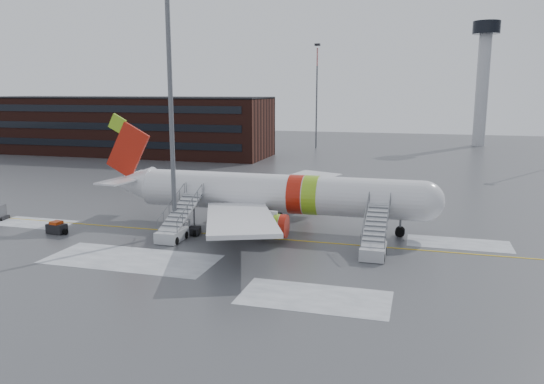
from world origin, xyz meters
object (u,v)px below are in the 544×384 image
(airstair_aft, at_px, (175,228))
(pushback_tug, at_px, (185,228))
(baggage_tractor, at_px, (57,228))
(airstair_fwd, at_px, (374,243))
(airliner, at_px, (268,194))
(light_mast_near, at_px, (170,79))

(airstair_aft, bearing_deg, pushback_tug, 80.62)
(baggage_tractor, bearing_deg, pushback_tug, 14.16)
(airstair_fwd, relative_size, airstair_aft, 1.00)
(airliner, distance_m, airstair_aft, 9.92)
(airliner, bearing_deg, airstair_aft, -137.30)
(pushback_tug, relative_size, light_mast_near, 0.09)
(airstair_fwd, bearing_deg, baggage_tractor, -177.25)
(airstair_aft, height_order, pushback_tug, airstair_aft)
(airstair_fwd, xyz_separation_m, pushback_tug, (-17.92, 1.61, -0.44))
(airstair_fwd, xyz_separation_m, airstair_aft, (-18.18, 0.00, 0.00))
(airliner, relative_size, pushback_tug, 13.15)
(airstair_fwd, relative_size, pushback_tug, 2.89)
(airstair_fwd, bearing_deg, light_mast_near, 175.69)
(airliner, xyz_separation_m, baggage_tractor, (-18.90, -7.98, -2.90))
(airstair_fwd, bearing_deg, airliner, 149.51)
(airstair_fwd, xyz_separation_m, light_mast_near, (-18.91, 1.42, 13.49))
(airliner, distance_m, pushback_tug, 8.86)
(airliner, distance_m, light_mast_near, 14.53)
(airliner, xyz_separation_m, pushback_tug, (-6.82, -4.93, -2.80))
(airliner, bearing_deg, light_mast_near, -146.78)
(airliner, bearing_deg, airstair_fwd, -30.49)
(airstair_aft, xyz_separation_m, light_mast_near, (-0.72, 1.42, 13.49))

